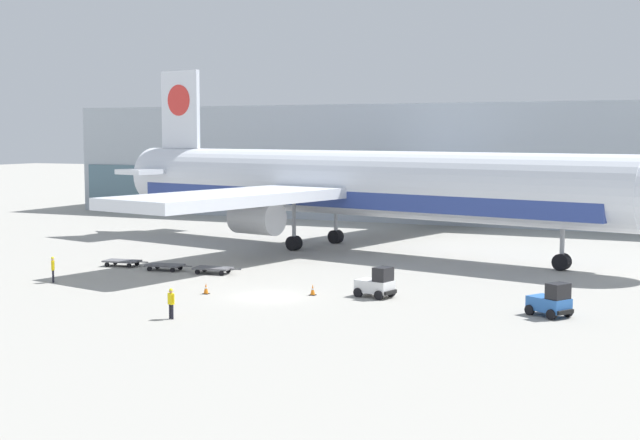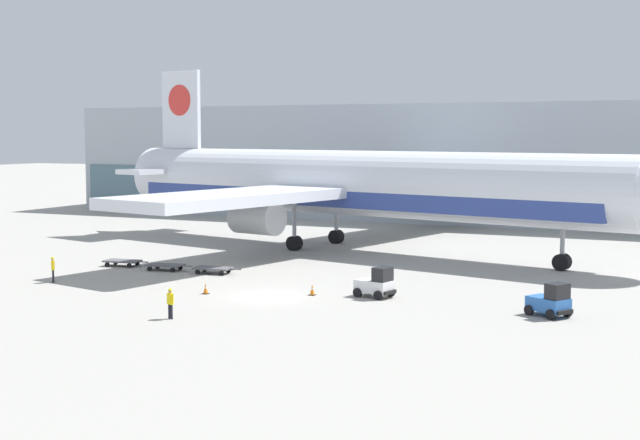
# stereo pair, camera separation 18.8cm
# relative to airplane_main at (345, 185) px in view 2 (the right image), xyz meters

# --- Properties ---
(ground_plane) EXTENTS (400.00, 400.00, 0.00)m
(ground_plane) POSITION_rel_airplane_main_xyz_m (4.66, -23.82, -5.84)
(ground_plane) COLOR #9E9B93
(terminal_building) EXTENTS (90.00, 18.20, 14.00)m
(terminal_building) POSITION_rel_airplane_main_xyz_m (-4.30, 33.32, 1.15)
(terminal_building) COLOR #9EA8B2
(terminal_building) RESTS_ON ground_plane
(airplane_main) EXTENTS (57.28, 48.58, 17.00)m
(airplane_main) POSITION_rel_airplane_main_xyz_m (0.00, 0.00, 0.00)
(airplane_main) COLOR silver
(airplane_main) RESTS_ON ground_plane
(baggage_tug_foreground) EXTENTS (2.82, 2.54, 2.00)m
(baggage_tug_foreground) POSITION_rel_airplane_main_xyz_m (22.41, -22.63, -4.96)
(baggage_tug_foreground) COLOR #2D66B7
(baggage_tug_foreground) RESTS_ON ground_plane
(baggage_tug_mid) EXTENTS (2.70, 2.10, 2.00)m
(baggage_tug_mid) POSITION_rel_airplane_main_xyz_m (11.10, -21.09, -4.96)
(baggage_tug_mid) COLOR silver
(baggage_tug_mid) RESTS_ON ground_plane
(baggage_dolly_lead) EXTENTS (3.77, 1.82, 0.48)m
(baggage_dolly_lead) POSITION_rel_airplane_main_xyz_m (-12.12, -16.83, -5.45)
(baggage_dolly_lead) COLOR #56565B
(baggage_dolly_lead) RESTS_ON ground_plane
(baggage_dolly_second) EXTENTS (3.77, 1.82, 0.48)m
(baggage_dolly_second) POSITION_rel_airplane_main_xyz_m (-7.75, -17.28, -5.45)
(baggage_dolly_second) COLOR #56565B
(baggage_dolly_second) RESTS_ON ground_plane
(baggage_dolly_third) EXTENTS (3.77, 1.82, 0.48)m
(baggage_dolly_third) POSITION_rel_airplane_main_xyz_m (-3.58, -17.07, -5.45)
(baggage_dolly_third) COLOR #56565B
(baggage_dolly_third) RESTS_ON ground_plane
(ground_crew_near) EXTENTS (0.54, 0.33, 1.77)m
(ground_crew_near) POSITION_rel_airplane_main_xyz_m (2.87, -32.26, -4.80)
(ground_crew_near) COLOR black
(ground_crew_near) RESTS_ON ground_plane
(ground_crew_far) EXTENTS (0.42, 0.44, 1.85)m
(ground_crew_far) POSITION_rel_airplane_main_xyz_m (-11.79, -25.22, -4.74)
(ground_crew_far) COLOR black
(ground_crew_far) RESTS_ON ground_plane
(traffic_cone_near) EXTENTS (0.40, 0.40, 0.72)m
(traffic_cone_near) POSITION_rel_airplane_main_xyz_m (0.45, -24.62, -5.49)
(traffic_cone_near) COLOR black
(traffic_cone_near) RESTS_ON ground_plane
(traffic_cone_far) EXTENTS (0.40, 0.40, 0.72)m
(traffic_cone_far) POSITION_rel_airplane_main_xyz_m (7.04, -22.15, -5.49)
(traffic_cone_far) COLOR black
(traffic_cone_far) RESTS_ON ground_plane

